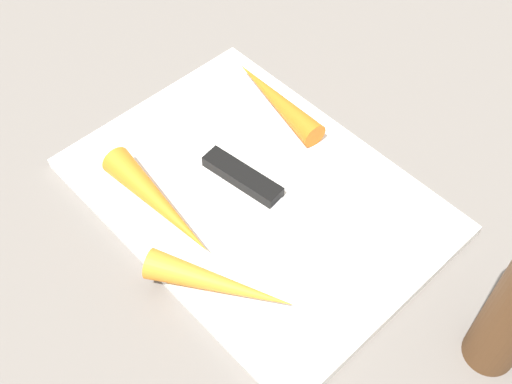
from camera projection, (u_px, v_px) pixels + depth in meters
name	position (u px, v px, depth m)	size (l,w,h in m)	color
ground_plane	(256.00, 199.00, 0.65)	(1.40, 1.40, 0.00)	slate
cutting_board	(256.00, 196.00, 0.65)	(0.36, 0.26, 0.01)	white
knife	(251.00, 185.00, 0.64)	(0.20, 0.05, 0.01)	#B7B7BC
carrot_longest	(159.00, 203.00, 0.61)	(0.03, 0.03, 0.15)	orange
carrot_medium	(276.00, 99.00, 0.70)	(0.03, 0.03, 0.14)	orange
carrot_shortest	(220.00, 284.00, 0.56)	(0.03, 0.03, 0.14)	orange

